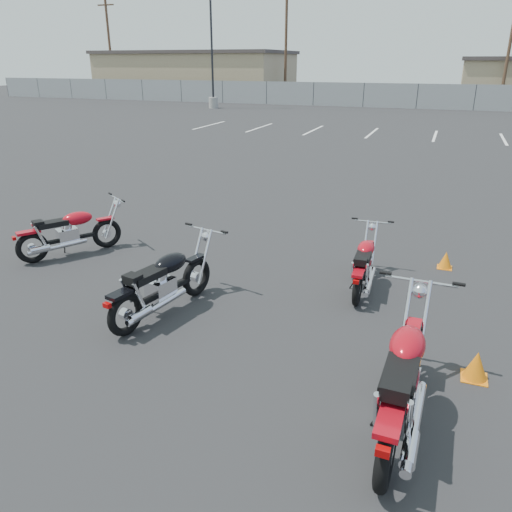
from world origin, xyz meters
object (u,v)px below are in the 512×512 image
(motorcycle_second_black, at_px, (163,283))
(motorcycle_rear_red, at_px, (403,381))
(motorcycle_third_red, at_px, (364,265))
(motorcycle_front_red, at_px, (70,232))

(motorcycle_second_black, relative_size, motorcycle_rear_red, 0.89)
(motorcycle_third_red, xyz_separation_m, motorcycle_rear_red, (0.87, -3.09, 0.12))
(motorcycle_rear_red, bearing_deg, motorcycle_front_red, 156.78)
(motorcycle_front_red, height_order, motorcycle_second_black, motorcycle_second_black)
(motorcycle_front_red, bearing_deg, motorcycle_third_red, 4.93)
(motorcycle_front_red, bearing_deg, motorcycle_second_black, -26.56)
(motorcycle_front_red, xyz_separation_m, motorcycle_second_black, (2.79, -1.40, 0.02))
(motorcycle_third_red, distance_m, motorcycle_rear_red, 3.21)
(motorcycle_second_black, height_order, motorcycle_third_red, motorcycle_second_black)
(motorcycle_second_black, relative_size, motorcycle_third_red, 1.15)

